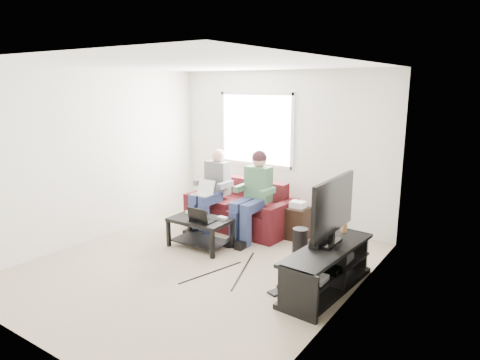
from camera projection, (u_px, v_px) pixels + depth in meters
name	position (u px, v px, depth m)	size (l,w,h in m)	color
floor	(198.00, 265.00, 5.74)	(4.50, 4.50, 0.00)	tan
ceiling	(193.00, 65.00, 5.17)	(4.50, 4.50, 0.00)	white
wall_back	(281.00, 149.00, 7.27)	(4.50, 4.50, 0.00)	silver
wall_front	(25.00, 213.00, 3.64)	(4.50, 4.50, 0.00)	silver
wall_left	(96.00, 156.00, 6.55)	(4.50, 4.50, 0.00)	silver
wall_right	(347.00, 192.00, 4.36)	(4.50, 4.50, 0.00)	silver
window	(256.00, 129.00, 7.46)	(1.48, 0.04, 1.28)	white
sofa	(242.00, 211.00, 7.13)	(1.76, 0.90, 0.80)	#421013
person_left	(212.00, 187.00, 7.02)	(0.40, 0.71, 1.33)	navy
person_right	(254.00, 189.00, 6.59)	(0.40, 0.71, 1.37)	navy
laptop_silver	(203.00, 191.00, 6.84)	(0.32, 0.22, 0.24)	silver
coffee_table	(200.00, 226.00, 6.30)	(0.90, 0.57, 0.44)	black
laptop_black	(203.00, 213.00, 6.12)	(0.34, 0.24, 0.24)	black
controller_a	(191.00, 212.00, 6.52)	(0.14, 0.09, 0.04)	silver
controller_b	(202.00, 213.00, 6.47)	(0.14, 0.09, 0.04)	black
controller_c	(222.00, 218.00, 6.22)	(0.14, 0.09, 0.04)	gray
tv_stand	(327.00, 271.00, 5.01)	(0.58, 1.59, 0.52)	black
tv	(333.00, 208.00, 4.93)	(0.12, 1.10, 0.81)	black
soundbar	(322.00, 239.00, 5.08)	(0.12, 0.50, 0.10)	black
drink_cup	(344.00, 227.00, 5.47)	(0.08, 0.08, 0.12)	#B27C4C
console_white	(313.00, 277.00, 4.67)	(0.30, 0.22, 0.06)	silver
console_grey	(337.00, 256.00, 5.23)	(0.34, 0.26, 0.08)	gray
console_black	(325.00, 266.00, 4.95)	(0.38, 0.30, 0.07)	black
subwoofer	(300.00, 245.00, 5.78)	(0.21, 0.21, 0.48)	black
keyboard_floor	(283.00, 289.00, 5.03)	(0.13, 0.40, 0.02)	black
end_table	(297.00, 222.00, 6.66)	(0.34, 0.34, 0.61)	black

